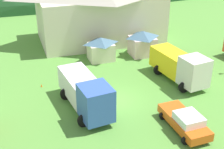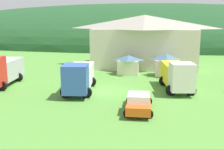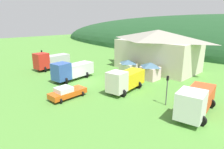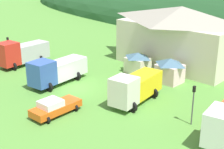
{
  "view_description": "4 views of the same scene",
  "coord_description": "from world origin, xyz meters",
  "px_view_note": "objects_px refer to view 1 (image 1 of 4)",
  "views": [
    {
      "loc": [
        -8.24,
        -23.48,
        15.07
      ],
      "look_at": [
        0.58,
        3.16,
        1.08
      ],
      "focal_mm": 50.67,
      "sensor_mm": 36.0,
      "label": 1
    },
    {
      "loc": [
        4.67,
        -28.08,
        7.77
      ],
      "look_at": [
        -0.21,
        4.09,
        1.03
      ],
      "focal_mm": 43.9,
      "sensor_mm": 36.0,
      "label": 2
    },
    {
      "loc": [
        25.03,
        -18.84,
        10.11
      ],
      "look_at": [
        3.13,
        3.1,
        1.44
      ],
      "focal_mm": 31.23,
      "sensor_mm": 36.0,
      "label": 3
    },
    {
      "loc": [
        26.99,
        -22.45,
        13.97
      ],
      "look_at": [
        2.2,
        3.52,
        1.42
      ],
      "focal_mm": 51.78,
      "sensor_mm": 36.0,
      "label": 4
    }
  ],
  "objects_px": {
    "service_pickup_orange": "(185,121)",
    "traffic_cone_near_pickup": "(42,87)",
    "depot_building": "(100,8)",
    "box_truck_blue": "(86,92)",
    "play_shed_pink": "(142,43)",
    "play_shed_cream": "(101,48)",
    "flatbed_truck_yellow": "(180,66)"
  },
  "relations": [
    {
      "from": "service_pickup_orange",
      "to": "traffic_cone_near_pickup",
      "type": "height_order",
      "value": "service_pickup_orange"
    },
    {
      "from": "depot_building",
      "to": "box_truck_blue",
      "type": "bearing_deg",
      "value": -110.13
    },
    {
      "from": "box_truck_blue",
      "to": "traffic_cone_near_pickup",
      "type": "distance_m",
      "value": 6.56
    },
    {
      "from": "service_pickup_orange",
      "to": "play_shed_pink",
      "type": "bearing_deg",
      "value": 167.19
    },
    {
      "from": "play_shed_cream",
      "to": "box_truck_blue",
      "type": "xyz_separation_m",
      "value": [
        -4.31,
        -10.04,
        0.32
      ]
    },
    {
      "from": "depot_building",
      "to": "service_pickup_orange",
      "type": "xyz_separation_m",
      "value": [
        0.38,
        -22.23,
        -3.43
      ]
    },
    {
      "from": "box_truck_blue",
      "to": "service_pickup_orange",
      "type": "height_order",
      "value": "box_truck_blue"
    },
    {
      "from": "box_truck_blue",
      "to": "flatbed_truck_yellow",
      "type": "distance_m",
      "value": 10.55
    },
    {
      "from": "depot_building",
      "to": "play_shed_cream",
      "type": "distance_m",
      "value": 7.75
    },
    {
      "from": "flatbed_truck_yellow",
      "to": "service_pickup_orange",
      "type": "bearing_deg",
      "value": -34.46
    },
    {
      "from": "depot_building",
      "to": "traffic_cone_near_pickup",
      "type": "distance_m",
      "value": 15.51
    },
    {
      "from": "depot_building",
      "to": "box_truck_blue",
      "type": "height_order",
      "value": "depot_building"
    },
    {
      "from": "depot_building",
      "to": "play_shed_pink",
      "type": "distance_m",
      "value": 8.28
    },
    {
      "from": "play_shed_cream",
      "to": "box_truck_blue",
      "type": "distance_m",
      "value": 10.93
    },
    {
      "from": "depot_building",
      "to": "box_truck_blue",
      "type": "xyz_separation_m",
      "value": [
        -6.23,
        -16.99,
        -2.52
      ]
    },
    {
      "from": "play_shed_cream",
      "to": "play_shed_pink",
      "type": "relative_size",
      "value": 0.99
    },
    {
      "from": "play_shed_cream",
      "to": "service_pickup_orange",
      "type": "xyz_separation_m",
      "value": [
        2.3,
        -15.28,
        -0.59
      ]
    },
    {
      "from": "flatbed_truck_yellow",
      "to": "depot_building",
      "type": "bearing_deg",
      "value": -172.71
    },
    {
      "from": "service_pickup_orange",
      "to": "traffic_cone_near_pickup",
      "type": "distance_m",
      "value": 14.54
    },
    {
      "from": "depot_building",
      "to": "flatbed_truck_yellow",
      "type": "xyz_separation_m",
      "value": [
        4.08,
        -14.72,
        -2.5
      ]
    },
    {
      "from": "play_shed_pink",
      "to": "flatbed_truck_yellow",
      "type": "xyz_separation_m",
      "value": [
        0.84,
        -7.6,
        0.19
      ]
    },
    {
      "from": "depot_building",
      "to": "flatbed_truck_yellow",
      "type": "bearing_deg",
      "value": -74.51
    },
    {
      "from": "flatbed_truck_yellow",
      "to": "traffic_cone_near_pickup",
      "type": "distance_m",
      "value": 14.0
    },
    {
      "from": "depot_building",
      "to": "flatbed_truck_yellow",
      "type": "relative_size",
      "value": 2.32
    },
    {
      "from": "play_shed_cream",
      "to": "depot_building",
      "type": "bearing_deg",
      "value": 74.56
    },
    {
      "from": "play_shed_cream",
      "to": "traffic_cone_near_pickup",
      "type": "bearing_deg",
      "value": -148.59
    },
    {
      "from": "flatbed_truck_yellow",
      "to": "service_pickup_orange",
      "type": "xyz_separation_m",
      "value": [
        -3.7,
        -7.5,
        -0.93
      ]
    },
    {
      "from": "play_shed_pink",
      "to": "traffic_cone_near_pickup",
      "type": "bearing_deg",
      "value": -160.79
    },
    {
      "from": "depot_building",
      "to": "play_shed_pink",
      "type": "relative_size",
      "value": 5.54
    },
    {
      "from": "play_shed_pink",
      "to": "traffic_cone_near_pickup",
      "type": "height_order",
      "value": "play_shed_pink"
    },
    {
      "from": "traffic_cone_near_pickup",
      "to": "box_truck_blue",
      "type": "bearing_deg",
      "value": -59.45
    },
    {
      "from": "play_shed_pink",
      "to": "box_truck_blue",
      "type": "height_order",
      "value": "box_truck_blue"
    }
  ]
}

